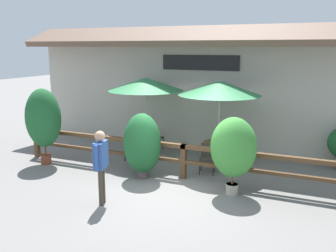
% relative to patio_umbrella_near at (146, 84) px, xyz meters
% --- Properties ---
extents(ground_plane, '(60.00, 60.00, 0.00)m').
position_rel_patio_umbrella_near_xyz_m(ground_plane, '(1.96, -2.66, -2.35)').
color(ground_plane, slate).
extents(building_facade, '(14.28, 1.49, 4.23)m').
position_rel_patio_umbrella_near_xyz_m(building_facade, '(1.96, 1.44, -0.18)').
color(building_facade, '#BCB7A8').
rests_on(building_facade, ground).
extents(patio_railing, '(10.40, 0.14, 0.95)m').
position_rel_patio_umbrella_near_xyz_m(patio_railing, '(1.96, -1.61, -1.65)').
color(patio_railing, brown).
rests_on(patio_railing, ground).
extents(patio_umbrella_near, '(2.42, 2.42, 2.59)m').
position_rel_patio_umbrella_near_xyz_m(patio_umbrella_near, '(0.00, 0.00, 0.00)').
color(patio_umbrella_near, '#B7B2A8').
rests_on(patio_umbrella_near, ground).
extents(dining_table_near, '(0.90, 0.90, 0.73)m').
position_rel_patio_umbrella_near_xyz_m(dining_table_near, '(0.00, 0.00, -1.77)').
color(dining_table_near, brown).
rests_on(dining_table_near, ground).
extents(chair_near_streetside, '(0.47, 0.47, 0.83)m').
position_rel_patio_umbrella_near_xyz_m(chair_near_streetside, '(-0.06, -0.69, -1.89)').
color(chair_near_streetside, '#332D28').
rests_on(chair_near_streetside, ground).
extents(chair_near_wallside, '(0.45, 0.45, 0.83)m').
position_rel_patio_umbrella_near_xyz_m(chair_near_wallside, '(-0.01, 0.69, -1.89)').
color(chair_near_wallside, '#332D28').
rests_on(chair_near_wallside, ground).
extents(patio_umbrella_middle, '(2.42, 2.42, 2.59)m').
position_rel_patio_umbrella_near_xyz_m(patio_umbrella_middle, '(2.49, -0.16, 0.00)').
color(patio_umbrella_middle, '#B7B2A8').
rests_on(patio_umbrella_middle, ground).
extents(dining_table_middle, '(0.90, 0.90, 0.73)m').
position_rel_patio_umbrella_near_xyz_m(dining_table_middle, '(2.49, -0.16, -1.77)').
color(dining_table_middle, brown).
rests_on(dining_table_middle, ground).
extents(chair_middle_streetside, '(0.50, 0.50, 0.83)m').
position_rel_patio_umbrella_near_xyz_m(chair_middle_streetside, '(2.41, -0.90, -1.89)').
color(chair_middle_streetside, '#332D28').
rests_on(chair_middle_streetside, ground).
extents(chair_middle_wallside, '(0.47, 0.47, 0.83)m').
position_rel_patio_umbrella_near_xyz_m(chair_middle_wallside, '(2.52, 0.57, -1.89)').
color(chair_middle_wallside, '#332D28').
rests_on(chair_middle_wallside, ground).
extents(potted_plant_small_flowering, '(1.03, 0.93, 1.79)m').
position_rel_patio_umbrella_near_xyz_m(potted_plant_small_flowering, '(0.92, -2.03, -1.39)').
color(potted_plant_small_flowering, '#564C47').
rests_on(potted_plant_small_flowering, ground).
extents(potted_plant_broad_leaf, '(1.10, 0.99, 1.91)m').
position_rel_patio_umbrella_near_xyz_m(potted_plant_broad_leaf, '(3.45, -2.17, -1.19)').
color(potted_plant_broad_leaf, '#B7AD99').
rests_on(potted_plant_broad_leaf, ground).
extents(potted_plant_corner_fern, '(1.09, 0.98, 2.32)m').
position_rel_patio_umbrella_near_xyz_m(potted_plant_corner_fern, '(-2.37, -2.12, -0.94)').
color(potted_plant_corner_fern, brown).
rests_on(potted_plant_corner_fern, ground).
extents(pedestrian, '(0.32, 0.58, 1.71)m').
position_rel_patio_umbrella_near_xyz_m(pedestrian, '(0.89, -3.95, -1.25)').
color(pedestrian, '#42382D').
rests_on(pedestrian, ground).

